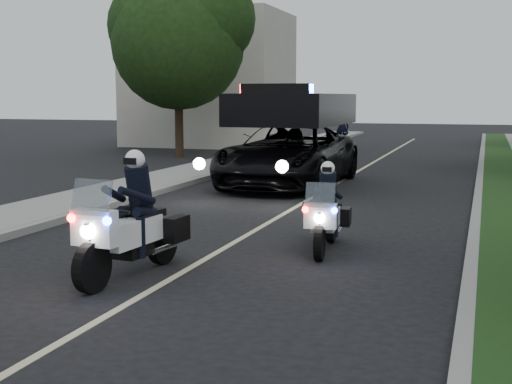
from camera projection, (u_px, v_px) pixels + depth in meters
ground at (181, 273)px, 10.41m from camera, size 120.00×120.00×0.00m
curb_right at (478, 193)px, 18.55m from camera, size 0.20×60.00×0.15m
grass_verge at (506, 194)px, 18.33m from camera, size 1.20×60.00×0.16m
curb_left at (194, 181)px, 21.08m from camera, size 0.20×60.00×0.15m
sidewalk_left at (160, 180)px, 21.42m from camera, size 2.00×60.00×0.16m
building_far at (210, 80)px, 37.50m from camera, size 8.00×6.00×7.00m
lane_marking at (327, 189)px, 19.82m from camera, size 0.12×50.00×0.01m
police_moto_left at (132, 277)px, 10.22m from camera, size 0.97×2.25×1.86m
police_moto_right at (326, 251)px, 11.95m from camera, size 0.78×1.84×1.53m
police_suv at (289, 185)px, 20.67m from camera, size 3.15×6.59×3.17m
bicycle at (342, 149)px, 34.74m from camera, size 0.66×1.71×0.88m
cyclist at (342, 149)px, 34.74m from camera, size 0.68×0.47×1.83m
tree_left_near at (180, 157)px, 30.25m from camera, size 6.35×6.35×9.45m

